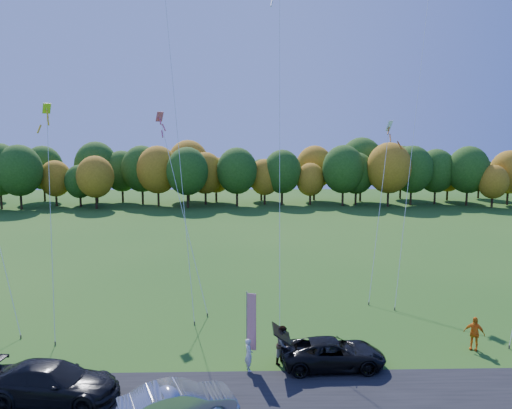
{
  "coord_description": "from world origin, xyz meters",
  "views": [
    {
      "loc": [
        -0.76,
        -23.25,
        11.03
      ],
      "look_at": [
        0.0,
        6.0,
        7.0
      ],
      "focal_mm": 35.0,
      "sensor_mm": 36.0,
      "label": 1
    }
  ],
  "objects_px": {
    "black_suv": "(333,353)",
    "person_east": "(474,333)",
    "feather_flag": "(250,321)",
    "silver_sedan": "(178,403)"
  },
  "relations": [
    {
      "from": "black_suv",
      "to": "silver_sedan",
      "type": "relative_size",
      "value": 1.1
    },
    {
      "from": "black_suv",
      "to": "person_east",
      "type": "xyz_separation_m",
      "value": [
        7.67,
        1.78,
        0.19
      ]
    },
    {
      "from": "black_suv",
      "to": "person_east",
      "type": "height_order",
      "value": "person_east"
    },
    {
      "from": "black_suv",
      "to": "feather_flag",
      "type": "xyz_separation_m",
      "value": [
        -3.97,
        0.18,
        1.58
      ]
    },
    {
      "from": "person_east",
      "to": "feather_flag",
      "type": "relative_size",
      "value": 0.47
    },
    {
      "from": "silver_sedan",
      "to": "person_east",
      "type": "height_order",
      "value": "person_east"
    },
    {
      "from": "black_suv",
      "to": "feather_flag",
      "type": "bearing_deg",
      "value": 85.77
    },
    {
      "from": "black_suv",
      "to": "person_east",
      "type": "distance_m",
      "value": 7.88
    },
    {
      "from": "person_east",
      "to": "black_suv",
      "type": "bearing_deg",
      "value": -132.53
    },
    {
      "from": "silver_sedan",
      "to": "feather_flag",
      "type": "distance_m",
      "value": 5.64
    }
  ]
}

